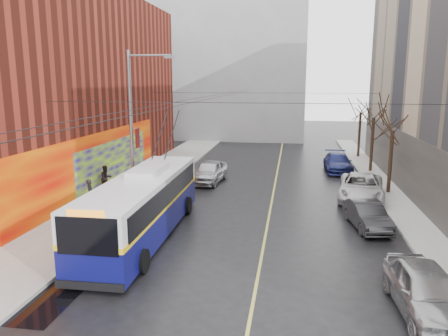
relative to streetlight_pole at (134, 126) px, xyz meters
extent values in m
plane|color=black|center=(6.14, -10.00, -4.85)|extent=(140.00, 140.00, 0.00)
cube|color=gray|center=(-1.86, 2.00, -4.77)|extent=(4.00, 60.00, 0.15)
cube|color=gray|center=(15.14, 2.00, -4.77)|extent=(2.00, 60.00, 0.15)
cube|color=#BFB74C|center=(7.64, 4.00, -4.84)|extent=(0.12, 50.00, 0.01)
cube|color=#5F1D13|center=(-9.86, 4.00, 2.15)|extent=(12.00, 36.00, 14.00)
cube|color=red|center=(-3.82, 0.00, -2.85)|extent=(0.08, 28.00, 4.00)
cube|color=#26048D|center=(-3.78, 6.00, -3.25)|extent=(0.06, 12.00, 3.20)
cube|color=#4C4742|center=(16.11, 4.00, -2.85)|extent=(0.06, 36.00, 4.00)
cube|color=gray|center=(0.14, 35.00, 4.15)|extent=(20.00, 12.00, 18.00)
cylinder|color=slate|center=(-0.16, 0.00, -0.35)|extent=(0.20, 0.20, 9.00)
cube|color=#520C0B|center=(0.19, 0.00, -0.65)|extent=(0.04, 0.60, 1.10)
cylinder|color=slate|center=(1.04, 0.00, 3.85)|extent=(2.40, 0.10, 0.10)
cube|color=slate|center=(2.14, 0.00, 3.75)|extent=(0.50, 0.22, 0.12)
cylinder|color=black|center=(2.34, 5.00, 1.35)|extent=(0.02, 60.00, 0.02)
cylinder|color=black|center=(3.34, 5.00, 1.35)|extent=(0.02, 60.00, 0.02)
cylinder|color=black|center=(6.14, -4.00, 1.55)|extent=(18.00, 0.02, 0.02)
cylinder|color=black|center=(6.14, 12.00, 1.55)|extent=(18.00, 0.02, 0.02)
cylinder|color=black|center=(15.14, 6.00, -2.75)|extent=(0.24, 0.24, 4.20)
cylinder|color=black|center=(15.14, 13.00, -2.61)|extent=(0.24, 0.24, 4.48)
cylinder|color=black|center=(15.14, 20.00, -2.66)|extent=(0.24, 0.24, 4.37)
cube|color=black|center=(0.58, -10.59, -4.84)|extent=(2.00, 3.62, 0.01)
ellipsoid|color=slate|center=(5.05, -1.36, 2.75)|extent=(0.44, 0.20, 0.12)
ellipsoid|color=slate|center=(4.33, -0.84, 3.56)|extent=(0.44, 0.20, 0.12)
ellipsoid|color=slate|center=(1.43, 2.44, 1.77)|extent=(0.44, 0.20, 0.12)
cube|color=#0A0B4F|center=(1.87, -4.21, -3.92)|extent=(2.68, 11.70, 1.46)
cube|color=silver|center=(1.87, -4.21, -2.56)|extent=(2.68, 11.70, 1.26)
cube|color=yellow|center=(1.87, -4.21, -3.19)|extent=(2.72, 11.74, 0.21)
cube|color=black|center=(1.95, -10.05, -2.71)|extent=(2.24, 0.07, 1.36)
cube|color=black|center=(1.80, 1.64, -2.71)|extent=(2.24, 0.07, 1.17)
cube|color=black|center=(0.59, -4.22, -2.66)|extent=(0.18, 10.69, 0.97)
cube|color=black|center=(3.16, -4.19, -2.66)|extent=(0.18, 10.69, 0.97)
cube|color=silver|center=(1.86, -3.24, -1.78)|extent=(1.40, 2.93, 0.29)
cube|color=black|center=(1.95, -10.09, -4.51)|extent=(2.53, 0.15, 0.29)
cylinder|color=black|center=(0.66, -8.11, -4.36)|extent=(0.30, 0.98, 0.97)
cylinder|color=black|center=(3.19, -8.08, -4.36)|extent=(0.30, 0.98, 0.97)
cylinder|color=black|center=(0.56, -0.34, -4.36)|extent=(0.30, 0.98, 0.97)
cylinder|color=black|center=(3.09, -0.30, -4.36)|extent=(0.30, 0.98, 0.97)
cylinder|color=black|center=(1.48, 0.16, -0.37)|extent=(0.10, 3.38, 2.39)
cylinder|color=black|center=(2.16, 0.17, -0.37)|extent=(0.10, 3.38, 2.39)
imported|color=#98999D|center=(13.14, -9.58, -4.05)|extent=(2.16, 4.78, 1.59)
imported|color=#28282B|center=(12.66, -1.22, -4.18)|extent=(2.06, 4.25, 1.34)
imported|color=#BEBDC0|center=(13.14, 4.28, -4.05)|extent=(3.47, 6.08, 1.60)
imported|color=navy|center=(12.54, 13.07, -4.11)|extent=(2.15, 5.14, 1.48)
imported|color=#ADADB2|center=(2.81, 7.56, -4.04)|extent=(2.40, 4.89, 1.60)
imported|color=black|center=(-2.62, -0.47, -3.86)|extent=(0.57, 0.71, 1.68)
imported|color=black|center=(-3.31, 3.29, -3.83)|extent=(1.01, 1.06, 1.73)
camera|label=1|loc=(8.78, -23.27, 2.51)|focal=35.00mm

